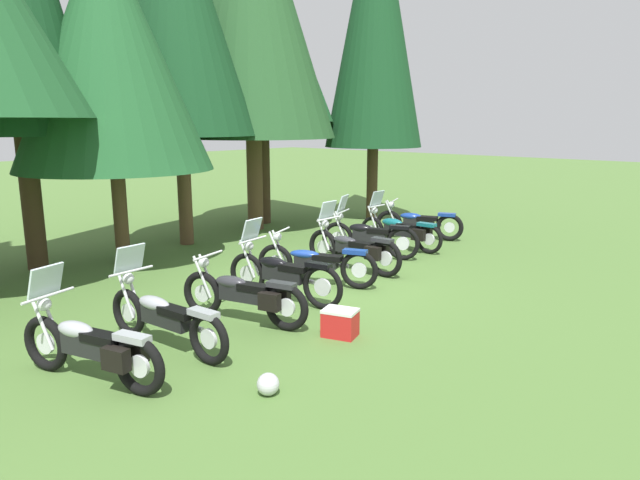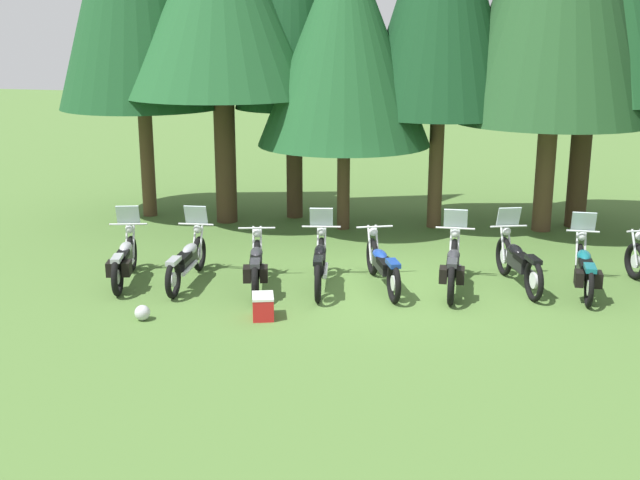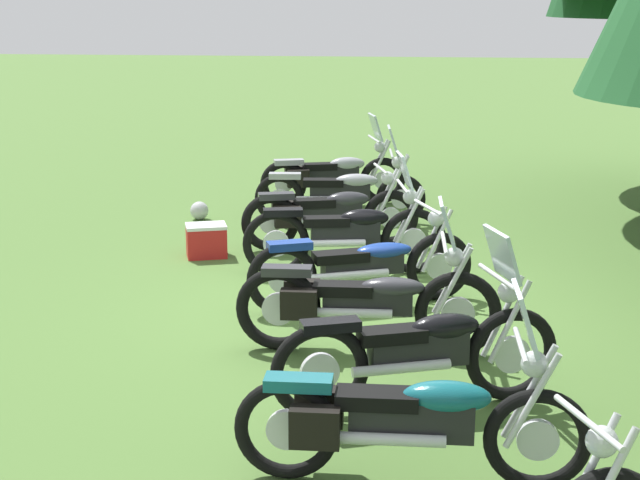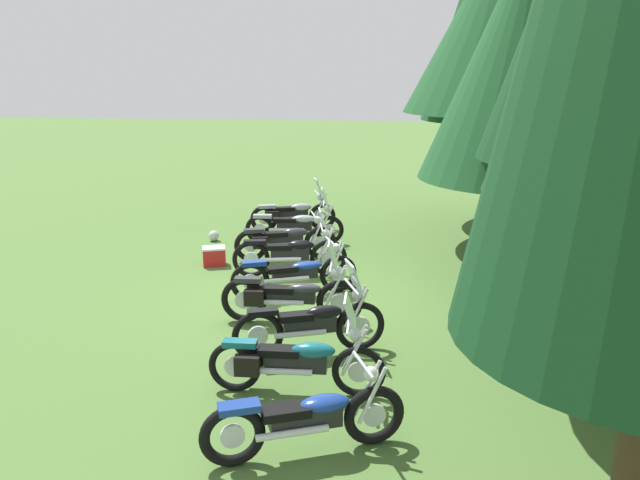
{
  "view_description": "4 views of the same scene",
  "coord_description": "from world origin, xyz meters",
  "px_view_note": "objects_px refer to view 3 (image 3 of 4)",
  "views": [
    {
      "loc": [
        -7.71,
        -6.96,
        3.04
      ],
      "look_at": [
        0.48,
        0.36,
        0.73
      ],
      "focal_mm": 31.85,
      "sensor_mm": 36.0,
      "label": 1
    },
    {
      "loc": [
        1.95,
        -14.14,
        4.76
      ],
      "look_at": [
        -1.37,
        0.53,
        0.7
      ],
      "focal_mm": 45.14,
      "sensor_mm": 36.0,
      "label": 2
    },
    {
      "loc": [
        9.26,
        0.58,
        3.11
      ],
      "look_at": [
        1.05,
        -0.33,
        0.98
      ],
      "focal_mm": 53.84,
      "sensor_mm": 36.0,
      "label": 3
    },
    {
      "loc": [
        10.99,
        1.68,
        4.12
      ],
      "look_at": [
        -1.01,
        0.34,
        0.84
      ],
      "focal_mm": 35.83,
      "sensor_mm": 36.0,
      "label": 4
    }
  ],
  "objects_px": {
    "motorcycle_0": "(332,175)",
    "motorcycle_3": "(349,233)",
    "motorcycle_2": "(328,214)",
    "dropped_helmet": "(199,211)",
    "motorcycle_4": "(364,265)",
    "picnic_cooler": "(206,240)",
    "motorcycle_6": "(423,349)",
    "motorcycle_7": "(407,417)",
    "motorcycle_1": "(343,191)",
    "motorcycle_5": "(365,301)"
  },
  "relations": [
    {
      "from": "motorcycle_2",
      "to": "motorcycle_5",
      "type": "distance_m",
      "value": 3.6
    },
    {
      "from": "motorcycle_7",
      "to": "dropped_helmet",
      "type": "bearing_deg",
      "value": 111.97
    },
    {
      "from": "motorcycle_0",
      "to": "picnic_cooler",
      "type": "bearing_deg",
      "value": -127.74
    },
    {
      "from": "dropped_helmet",
      "to": "motorcycle_1",
      "type": "bearing_deg",
      "value": 90.21
    },
    {
      "from": "motorcycle_1",
      "to": "motorcycle_3",
      "type": "relative_size",
      "value": 1.03
    },
    {
      "from": "motorcycle_4",
      "to": "motorcycle_7",
      "type": "height_order",
      "value": "motorcycle_7"
    },
    {
      "from": "motorcycle_0",
      "to": "motorcycle_4",
      "type": "bearing_deg",
      "value": -96.58
    },
    {
      "from": "picnic_cooler",
      "to": "motorcycle_2",
      "type": "bearing_deg",
      "value": 111.01
    },
    {
      "from": "motorcycle_2",
      "to": "picnic_cooler",
      "type": "relative_size",
      "value": 3.88
    },
    {
      "from": "motorcycle_2",
      "to": "motorcycle_3",
      "type": "distance_m",
      "value": 1.18
    },
    {
      "from": "motorcycle_3",
      "to": "motorcycle_7",
      "type": "distance_m",
      "value": 4.82
    },
    {
      "from": "dropped_helmet",
      "to": "motorcycle_7",
      "type": "bearing_deg",
      "value": 23.07
    },
    {
      "from": "motorcycle_0",
      "to": "motorcycle_5",
      "type": "distance_m",
      "value": 6.14
    },
    {
      "from": "motorcycle_0",
      "to": "dropped_helmet",
      "type": "xyz_separation_m",
      "value": [
        1.16,
        -1.77,
        -0.33
      ]
    },
    {
      "from": "motorcycle_5",
      "to": "motorcycle_7",
      "type": "relative_size",
      "value": 1.02
    },
    {
      "from": "motorcycle_2",
      "to": "motorcycle_4",
      "type": "height_order",
      "value": "same"
    },
    {
      "from": "motorcycle_3",
      "to": "motorcycle_6",
      "type": "height_order",
      "value": "same"
    },
    {
      "from": "motorcycle_1",
      "to": "motorcycle_4",
      "type": "height_order",
      "value": "motorcycle_1"
    },
    {
      "from": "motorcycle_0",
      "to": "motorcycle_6",
      "type": "height_order",
      "value": "motorcycle_6"
    },
    {
      "from": "dropped_helmet",
      "to": "motorcycle_2",
      "type": "bearing_deg",
      "value": 55.18
    },
    {
      "from": "motorcycle_2",
      "to": "picnic_cooler",
      "type": "xyz_separation_m",
      "value": [
        0.55,
        -1.43,
        -0.25
      ]
    },
    {
      "from": "motorcycle_1",
      "to": "picnic_cooler",
      "type": "bearing_deg",
      "value": -132.78
    },
    {
      "from": "motorcycle_0",
      "to": "picnic_cooler",
      "type": "xyz_separation_m",
      "value": [
        3.08,
        -1.23,
        -0.26
      ]
    },
    {
      "from": "motorcycle_0",
      "to": "motorcycle_2",
      "type": "relative_size",
      "value": 0.99
    },
    {
      "from": "motorcycle_1",
      "to": "picnic_cooler",
      "type": "xyz_separation_m",
      "value": [
        1.93,
        -1.49,
        -0.26
      ]
    },
    {
      "from": "motorcycle_4",
      "to": "motorcycle_7",
      "type": "bearing_deg",
      "value": -103.91
    },
    {
      "from": "motorcycle_7",
      "to": "picnic_cooler",
      "type": "distance_m",
      "value": 5.91
    },
    {
      "from": "motorcycle_5",
      "to": "dropped_helmet",
      "type": "relative_size",
      "value": 9.09
    },
    {
      "from": "motorcycle_2",
      "to": "motorcycle_7",
      "type": "height_order",
      "value": "motorcycle_7"
    },
    {
      "from": "motorcycle_7",
      "to": "motorcycle_5",
      "type": "bearing_deg",
      "value": 99.24
    },
    {
      "from": "motorcycle_2",
      "to": "dropped_helmet",
      "type": "bearing_deg",
      "value": 129.66
    },
    {
      "from": "motorcycle_1",
      "to": "picnic_cooler",
      "type": "relative_size",
      "value": 4.19
    },
    {
      "from": "motorcycle_3",
      "to": "motorcycle_7",
      "type": "relative_size",
      "value": 0.99
    },
    {
      "from": "motorcycle_4",
      "to": "motorcycle_1",
      "type": "bearing_deg",
      "value": 76.32
    },
    {
      "from": "motorcycle_0",
      "to": "motorcycle_3",
      "type": "xyz_separation_m",
      "value": [
        3.66,
        0.55,
        0.03
      ]
    },
    {
      "from": "motorcycle_1",
      "to": "motorcycle_7",
      "type": "height_order",
      "value": "motorcycle_7"
    },
    {
      "from": "motorcycle_6",
      "to": "motorcycle_2",
      "type": "bearing_deg",
      "value": 84.67
    },
    {
      "from": "motorcycle_3",
      "to": "dropped_helmet",
      "type": "relative_size",
      "value": 8.87
    },
    {
      "from": "motorcycle_4",
      "to": "dropped_helmet",
      "type": "distance_m",
      "value": 4.45
    },
    {
      "from": "motorcycle_2",
      "to": "motorcycle_6",
      "type": "height_order",
      "value": "motorcycle_6"
    },
    {
      "from": "motorcycle_4",
      "to": "motorcycle_7",
      "type": "distance_m",
      "value": 3.66
    },
    {
      "from": "motorcycle_2",
      "to": "motorcycle_7",
      "type": "bearing_deg",
      "value": -94.77
    },
    {
      "from": "motorcycle_3",
      "to": "motorcycle_5",
      "type": "relative_size",
      "value": 0.98
    },
    {
      "from": "motorcycle_0",
      "to": "motorcycle_2",
      "type": "xyz_separation_m",
      "value": [
        2.54,
        0.2,
        -0.01
      ]
    },
    {
      "from": "motorcycle_1",
      "to": "motorcycle_5",
      "type": "distance_m",
      "value": 4.95
    },
    {
      "from": "motorcycle_3",
      "to": "dropped_helmet",
      "type": "bearing_deg",
      "value": 122.59
    },
    {
      "from": "motorcycle_6",
      "to": "dropped_helmet",
      "type": "bearing_deg",
      "value": 97.9
    },
    {
      "from": "motorcycle_1",
      "to": "motorcycle_3",
      "type": "distance_m",
      "value": 2.52
    },
    {
      "from": "motorcycle_5",
      "to": "motorcycle_6",
      "type": "bearing_deg",
      "value": -67.81
    },
    {
      "from": "motorcycle_0",
      "to": "motorcycle_3",
      "type": "bearing_deg",
      "value": -97.51
    }
  ]
}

